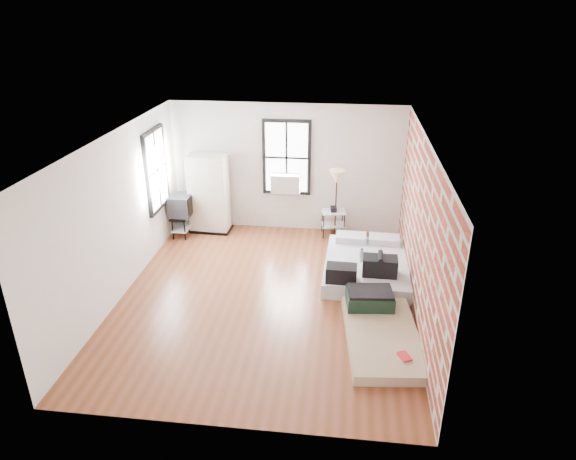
# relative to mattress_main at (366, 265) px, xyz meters

# --- Properties ---
(ground) EXTENTS (6.00, 6.00, 0.00)m
(ground) POSITION_rel_mattress_main_xyz_m (-1.74, -1.04, -0.18)
(ground) COLOR brown
(ground) RESTS_ON ground
(room_shell) EXTENTS (5.02, 6.02, 2.80)m
(room_shell) POSITION_rel_mattress_main_xyz_m (-1.51, -0.67, 1.55)
(room_shell) COLOR silver
(room_shell) RESTS_ON ground
(mattress_main) EXTENTS (1.60, 2.14, 0.67)m
(mattress_main) POSITION_rel_mattress_main_xyz_m (0.00, 0.00, 0.00)
(mattress_main) COLOR white
(mattress_main) RESTS_ON ground
(mattress_bare) EXTENTS (1.28, 2.14, 0.44)m
(mattress_bare) POSITION_rel_mattress_main_xyz_m (0.16, -1.90, -0.05)
(mattress_bare) COLOR tan
(mattress_bare) RESTS_ON ground
(wardrobe) EXTENTS (0.90, 0.54, 1.73)m
(wardrobe) POSITION_rel_mattress_main_xyz_m (-3.41, 1.61, 0.68)
(wardrobe) COLOR black
(wardrobe) RESTS_ON ground
(side_table) EXTENTS (0.56, 0.47, 0.67)m
(side_table) POSITION_rel_mattress_main_xyz_m (-0.69, 1.68, 0.26)
(side_table) COLOR black
(side_table) RESTS_ON ground
(floor_lamp) EXTENTS (0.32, 0.32, 1.51)m
(floor_lamp) POSITION_rel_mattress_main_xyz_m (-0.65, 1.61, 1.10)
(floor_lamp) COLOR #321E10
(floor_lamp) RESTS_ON ground
(tv_stand) EXTENTS (0.47, 0.66, 0.92)m
(tv_stand) POSITION_rel_mattress_main_xyz_m (-3.96, 1.32, 0.47)
(tv_stand) COLOR black
(tv_stand) RESTS_ON ground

